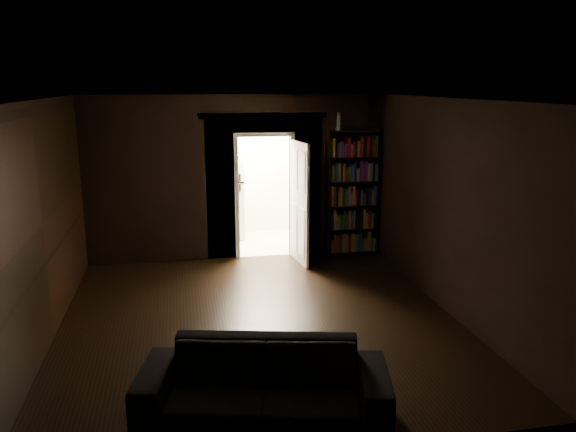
# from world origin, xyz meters

# --- Properties ---
(ground) EXTENTS (5.50, 5.50, 0.00)m
(ground) POSITION_xyz_m (0.00, 0.00, 0.00)
(ground) COLOR black
(ground) RESTS_ON ground
(room_walls) EXTENTS (5.02, 5.61, 2.84)m
(room_walls) POSITION_xyz_m (-0.01, 1.07, 1.68)
(room_walls) COLOR black
(room_walls) RESTS_ON ground
(kitchen_alcove) EXTENTS (2.20, 1.80, 2.60)m
(kitchen_alcove) POSITION_xyz_m (0.50, 3.87, 1.21)
(kitchen_alcove) COLOR beige
(kitchen_alcove) RESTS_ON ground
(sofa) EXTENTS (2.42, 1.46, 0.87)m
(sofa) POSITION_xyz_m (-0.27, -2.10, 0.43)
(sofa) COLOR black
(sofa) RESTS_ON ground
(bookshelf) EXTENTS (0.93, 0.43, 2.20)m
(bookshelf) POSITION_xyz_m (2.00, 2.55, 1.10)
(bookshelf) COLOR black
(bookshelf) RESTS_ON ground
(refrigerator) EXTENTS (0.81, 0.75, 1.65)m
(refrigerator) POSITION_xyz_m (-0.10, 4.11, 0.82)
(refrigerator) COLOR white
(refrigerator) RESTS_ON ground
(door) EXTENTS (0.15, 0.85, 2.05)m
(door) POSITION_xyz_m (1.02, 2.31, 1.02)
(door) COLOR white
(door) RESTS_ON ground
(figurine) EXTENTS (0.11, 0.11, 0.30)m
(figurine) POSITION_xyz_m (1.75, 2.59, 2.35)
(figurine) COLOR white
(figurine) RESTS_ON bookshelf
(bottles) EXTENTS (0.58, 0.23, 0.24)m
(bottles) POSITION_xyz_m (-0.17, 4.11, 1.77)
(bottles) COLOR black
(bottles) RESTS_ON refrigerator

